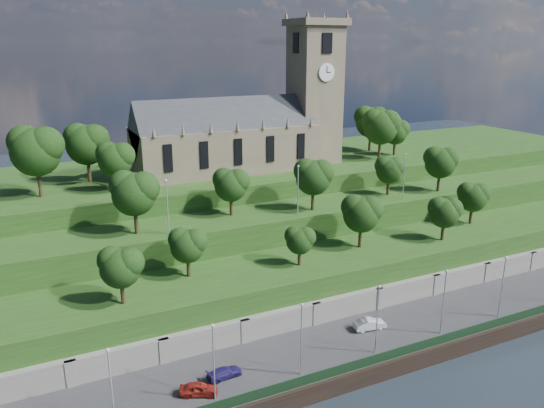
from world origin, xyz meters
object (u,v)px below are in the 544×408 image
church (250,127)px  car_middle (370,324)px  car_left (199,389)px  car_right (224,373)px

church → car_middle: size_ratio=9.00×
car_left → church: bearing=-5.3°
church → car_left: church is taller
car_middle → car_right: size_ratio=1.08×
church → car_left: 52.36m
church → car_right: church is taller
church → car_left: bearing=-119.8°
church → car_left: size_ratio=9.59×
car_left → car_middle: size_ratio=0.94×
car_left → car_middle: car_middle is taller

